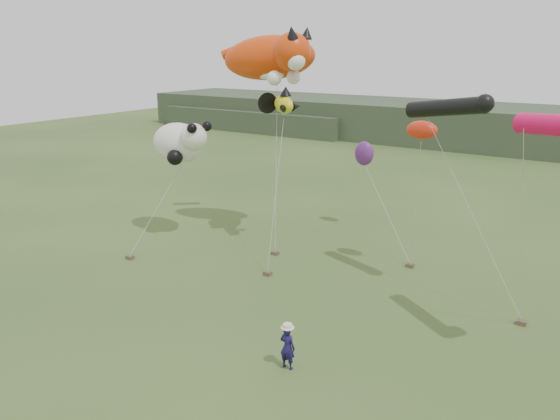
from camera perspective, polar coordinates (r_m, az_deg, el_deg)
The scene contains 9 objects.
ground at distance 19.67m, azimuth -1.91°, elevation -12.89°, with size 120.00×120.00×0.00m, color #385123.
headland at distance 60.56m, azimuth 21.01°, elevation 8.06°, with size 90.00×13.00×4.00m.
festival_attendant at distance 17.51m, azimuth 0.78°, elevation -14.16°, with size 0.52×0.34×1.44m, color #181245.
sandbag_anchors at distance 24.55m, azimuth 3.20°, elevation -6.47°, with size 17.23×6.72×0.17m.
cat_kite at distance 27.94m, azimuth -0.66°, elevation 15.68°, with size 6.38×3.69×2.74m.
fish_kite at distance 26.39m, azimuth -0.35°, elevation 11.12°, with size 2.80×1.84×1.34m.
tube_kites at distance 19.73m, azimuth 22.87°, elevation 9.13°, with size 8.24×5.42×1.19m.
panda_kite at distance 28.73m, azimuth -10.33°, elevation 6.99°, with size 3.61×2.33×2.24m.
misc_kites at distance 27.25m, azimuth 11.06°, elevation 6.74°, with size 5.84×5.17×3.21m.
Camera 1 is at (10.02, -13.92, 9.64)m, focal length 35.00 mm.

